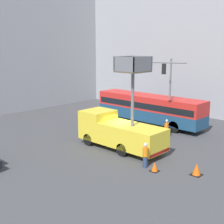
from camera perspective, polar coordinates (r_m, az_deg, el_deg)
ground_plane at (r=26.22m, az=1.51°, el=-6.07°), size 120.00×120.00×0.00m
building_backdrop_side at (r=43.86m, az=13.74°, el=12.59°), size 10.00×28.00×17.54m
utility_truck at (r=24.96m, az=1.27°, el=-3.29°), size 2.54×7.50×7.39m
city_bus at (r=32.96m, az=6.83°, el=0.90°), size 2.59×12.26×3.03m
traffic_light_pole at (r=29.66m, az=10.23°, el=5.08°), size 3.40×3.15×6.94m
road_worker_near_truck at (r=21.47m, az=6.11°, el=-7.88°), size 0.38×0.38×1.76m
road_worker_directing at (r=28.23m, az=9.90°, el=-3.08°), size 0.38×0.38×1.75m
traffic_cone_near_truck at (r=21.07m, az=15.21°, el=-10.13°), size 0.68×0.68×0.78m
traffic_cone_mid_road at (r=21.14m, az=7.81°, el=-9.92°), size 0.56×0.56×0.64m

